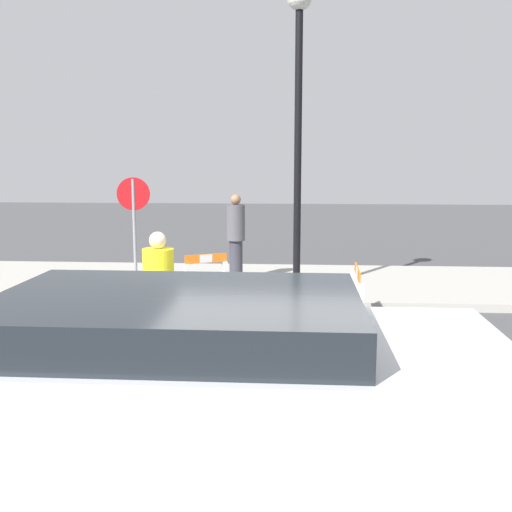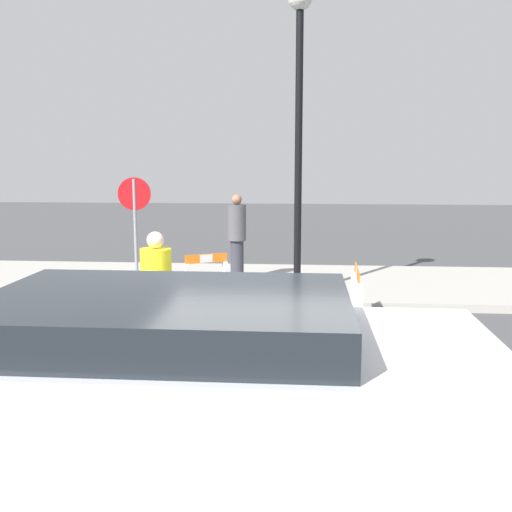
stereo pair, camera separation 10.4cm
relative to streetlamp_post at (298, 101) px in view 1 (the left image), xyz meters
name	(u,v)px [view 1 (the left image)]	position (x,y,z in m)	size (l,w,h in m)	color
ground_plane	(285,421)	(-0.10, -5.07, -3.58)	(60.00, 60.00, 0.00)	#424244
sidewalk_slab	(292,284)	(-0.10, 1.29, -3.51)	(18.00, 3.72, 0.14)	#9E9B93
streetlamp_post	(298,101)	(0.00, 0.00, 0.00)	(0.44, 0.44, 5.36)	black
stop_sign	(134,215)	(-2.98, 0.04, -2.02)	(0.60, 0.10, 2.11)	gray
barricade_0	(357,295)	(0.93, -1.67, -3.05)	(0.16, 0.96, 0.96)	white
barricade_1	(206,281)	(-1.54, -0.72, -3.06)	(0.72, 0.45, 0.98)	white
barricade_2	(172,306)	(-1.72, -2.70, -3.01)	(0.71, 0.74, 1.04)	white
traffic_cone_0	(265,323)	(-0.42, -2.75, -3.23)	(0.30, 0.30, 0.72)	black
traffic_cone_1	(327,296)	(0.52, -0.77, -3.29)	(0.30, 0.30, 0.60)	black
traffic_cone_2	(316,329)	(0.26, -3.00, -3.23)	(0.30, 0.30, 0.73)	black
traffic_cone_3	(165,292)	(-2.22, -0.94, -3.23)	(0.30, 0.30, 0.73)	black
traffic_cone_4	(147,306)	(-2.29, -1.88, -3.23)	(0.30, 0.30, 0.72)	black
person_worker	(159,299)	(-1.62, -3.87, -2.65)	(0.48, 0.48, 1.74)	#33333D
person_pedestrian	(236,236)	(-1.21, 1.01, -2.50)	(0.51, 0.51, 1.76)	#33333D
parked_car_1	(180,411)	(-0.73, -7.12, -2.60)	(4.09, 1.86, 1.74)	#B7BABF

